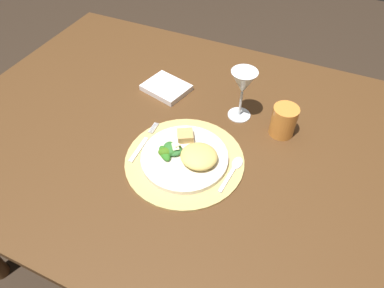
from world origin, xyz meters
The scene contains 12 objects.
ground_plane centered at (0.00, 0.00, 0.00)m, with size 6.00×6.00×0.00m, color #31241A.
dining_table centered at (0.00, 0.00, 0.60)m, with size 1.46×1.05×0.70m.
placemat centered at (0.05, -0.11, 0.71)m, with size 0.33×0.33×0.01m, color tan.
dinner_plate centered at (0.05, -0.11, 0.72)m, with size 0.24×0.24×0.02m, color silver.
pasta_serving centered at (0.09, -0.10, 0.74)m, with size 0.10×0.10×0.03m, color #D9BB61.
salad_greens centered at (0.01, -0.11, 0.73)m, with size 0.08×0.08×0.03m.
bread_piece centered at (0.02, -0.04, 0.74)m, with size 0.04×0.04×0.02m, color tan.
fork centered at (-0.08, -0.10, 0.71)m, with size 0.02×0.17×0.00m.
spoon centered at (0.19, -0.08, 0.71)m, with size 0.03×0.14×0.01m.
napkin centered at (-0.14, 0.16, 0.71)m, with size 0.14×0.12×0.02m, color white.
wine_glass centered at (0.13, 0.14, 0.83)m, with size 0.08×0.08×0.17m.
amber_tumbler centered at (0.27, 0.12, 0.75)m, with size 0.07×0.07×0.10m, color orange.
Camera 1 is at (0.33, -0.66, 1.44)m, focal length 32.10 mm.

